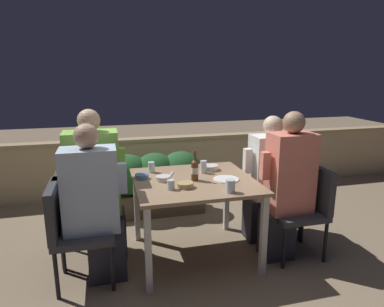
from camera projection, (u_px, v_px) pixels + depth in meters
The scene contains 24 objects.
ground_plane at pixel (194, 255), 3.19m from camera, with size 16.00×16.00×0.00m, color #847056.
parapet_wall at pixel (161, 164), 4.79m from camera, with size 9.00×0.18×0.78m.
dining_table at pixel (194, 189), 3.03m from camera, with size 1.05×0.99×0.74m.
planter_hedge at pixel (155, 180), 4.05m from camera, with size 1.14×0.47×0.74m.
chair_left_near at pixel (70, 224), 2.68m from camera, with size 0.47×0.47×0.84m.
person_blue_shirt at pixel (95, 205), 2.70m from camera, with size 0.50×0.26×1.30m.
chair_left_far at pixel (75, 207), 3.01m from camera, with size 0.47×0.47×0.84m.
person_green_blouse at pixel (97, 186), 3.02m from camera, with size 0.51×0.26×1.37m.
chair_right_near at pixel (305, 202), 3.13m from camera, with size 0.47×0.47×0.84m.
person_coral_top at pixel (287, 186), 3.04m from camera, with size 0.48×0.26×1.34m.
chair_right_far at pixel (284, 189), 3.48m from camera, with size 0.47×0.47×0.84m.
person_white_polo at pixel (267, 178), 3.40m from camera, with size 0.48×0.26×1.26m.
beer_bottle at pixel (194, 169), 2.97m from camera, with size 0.07×0.07×0.27m.
plate_0 at pixel (226, 179), 3.01m from camera, with size 0.23×0.23×0.01m.
bowl_0 at pixel (210, 167), 3.30m from camera, with size 0.16×0.16×0.05m.
bowl_1 at pixel (185, 185), 2.81m from camera, with size 0.14×0.14×0.04m.
bowl_2 at pixel (163, 178), 2.98m from camera, with size 0.13×0.13×0.04m.
bowl_3 at pixel (142, 176), 3.04m from camera, with size 0.12×0.12×0.04m.
glass_cup_0 at pixel (204, 167), 3.19m from camera, with size 0.06×0.06×0.12m.
glass_cup_1 at pixel (171, 185), 2.76m from camera, with size 0.06×0.06×0.08m.
glass_cup_2 at pixel (230, 186), 2.69m from camera, with size 0.08×0.08×0.10m.
glass_cup_3 at pixel (151, 167), 3.21m from camera, with size 0.06×0.06×0.10m.
fork_0 at pixel (171, 175), 3.15m from camera, with size 0.08×0.16×0.01m.
potted_plant at pixel (277, 180), 4.16m from camera, with size 0.29×0.29×0.63m.
Camera 1 is at (-0.73, -2.78, 1.68)m, focal length 32.00 mm.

